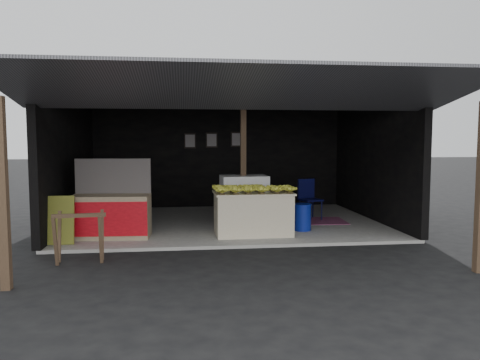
{
  "coord_description": "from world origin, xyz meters",
  "views": [
    {
      "loc": [
        -1.0,
        -8.17,
        1.96
      ],
      "look_at": [
        0.19,
        1.54,
        1.1
      ],
      "focal_mm": 35.0,
      "sensor_mm": 36.0,
      "label": 1
    }
  ],
  "objects": [
    {
      "name": "magenta_rug",
      "position": [
        1.97,
        2.26,
        0.07
      ],
      "size": [
        1.56,
        1.09,
        0.01
      ],
      "primitive_type": "cube",
      "rotation": [
        0.0,
        0.0,
        -0.06
      ],
      "color": "#7E1C4D",
      "rests_on": "concrete_slab"
    },
    {
      "name": "plastic_chair",
      "position": [
        1.95,
        2.57,
        0.62
      ],
      "size": [
        0.56,
        0.56,
        0.95
      ],
      "rotation": [
        0.0,
        0.0,
        0.31
      ],
      "color": "#090B33",
      "rests_on": "concrete_slab"
    },
    {
      "name": "banana_pile",
      "position": [
        0.37,
        0.96,
        0.99
      ],
      "size": [
        1.44,
        0.88,
        0.17
      ],
      "primitive_type": null,
      "rotation": [
        0.0,
        0.0,
        0.02
      ],
      "color": "yellow",
      "rests_on": "banana_table"
    },
    {
      "name": "water_barrel",
      "position": [
        1.46,
        1.22,
        0.32
      ],
      "size": [
        0.36,
        0.36,
        0.53
      ],
      "primitive_type": "cylinder",
      "color": "navy",
      "rests_on": "concrete_slab"
    },
    {
      "name": "neighbor_stall",
      "position": [
        -2.39,
        0.99,
        0.52
      ],
      "size": [
        1.5,
        0.75,
        1.52
      ],
      "rotation": [
        0.0,
        0.0,
        -0.06
      ],
      "color": "#998466",
      "rests_on": "concrete_slab"
    },
    {
      "name": "concrete_slab",
      "position": [
        0.0,
        2.5,
        0.03
      ],
      "size": [
        7.0,
        5.0,
        0.06
      ],
      "primitive_type": "cube",
      "color": "gray",
      "rests_on": "ground"
    },
    {
      "name": "picture_frames",
      "position": [
        -0.17,
        4.89,
        1.93
      ],
      "size": [
        1.62,
        0.04,
        0.46
      ],
      "color": "black",
      "rests_on": "shophouse"
    },
    {
      "name": "banana_table",
      "position": [
        0.37,
        0.96,
        0.49
      ],
      "size": [
        1.56,
        0.98,
        0.85
      ],
      "rotation": [
        0.0,
        0.0,
        0.02
      ],
      "color": "beige",
      "rests_on": "concrete_slab"
    },
    {
      "name": "sawhorse",
      "position": [
        -2.62,
        -0.7,
        0.5
      ],
      "size": [
        0.81,
        0.76,
        0.8
      ],
      "rotation": [
        0.0,
        0.0,
        0.1
      ],
      "color": "brown",
      "rests_on": "ground"
    },
    {
      "name": "white_crate",
      "position": [
        0.31,
        1.86,
        0.61
      ],
      "size": [
        1.04,
        0.74,
        1.11
      ],
      "rotation": [
        0.0,
        0.0,
        0.06
      ],
      "color": "white",
      "rests_on": "concrete_slab"
    },
    {
      "name": "green_signboard",
      "position": [
        -3.26,
        0.49,
        0.5
      ],
      "size": [
        0.59,
        0.18,
        0.87
      ],
      "primitive_type": "cube",
      "rotation": [
        -0.16,
        0.0,
        0.0
      ],
      "color": "black",
      "rests_on": "concrete_slab"
    },
    {
      "name": "shophouse",
      "position": [
        0.0,
        2.82,
        2.1
      ],
      "size": [
        7.4,
        7.29,
        3.02
      ],
      "color": "black",
      "rests_on": "ground"
    },
    {
      "name": "ground",
      "position": [
        0.0,
        0.0,
        0.0
      ],
      "size": [
        80.0,
        80.0,
        0.0
      ],
      "primitive_type": "plane",
      "color": "black",
      "rests_on": "ground"
    }
  ]
}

